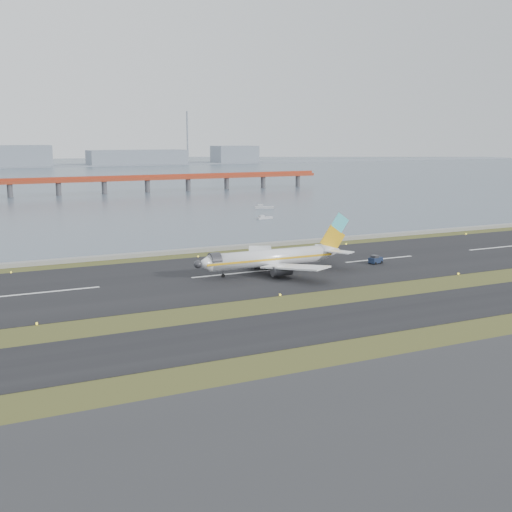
% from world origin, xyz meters
% --- Properties ---
extents(ground, '(1000.00, 1000.00, 0.00)m').
position_xyz_m(ground, '(0.00, 0.00, 0.00)').
color(ground, '#324418').
rests_on(ground, ground).
extents(taxiway_strip, '(1000.00, 18.00, 0.10)m').
position_xyz_m(taxiway_strip, '(0.00, -12.00, 0.05)').
color(taxiway_strip, black).
rests_on(taxiway_strip, ground).
extents(runway_strip, '(1000.00, 45.00, 0.10)m').
position_xyz_m(runway_strip, '(0.00, 30.00, 0.05)').
color(runway_strip, black).
rests_on(runway_strip, ground).
extents(seawall, '(1000.00, 2.50, 1.00)m').
position_xyz_m(seawall, '(0.00, 60.00, 0.50)').
color(seawall, gray).
rests_on(seawall, ground).
extents(bay_water, '(1400.00, 800.00, 1.30)m').
position_xyz_m(bay_water, '(0.00, 460.00, 0.00)').
color(bay_water, '#4D5F6E').
rests_on(bay_water, ground).
extents(red_pier, '(260.00, 5.00, 10.20)m').
position_xyz_m(red_pier, '(20.00, 250.00, 7.28)').
color(red_pier, '#9D331A').
rests_on(red_pier, ground).
extents(far_shoreline, '(1400.00, 80.00, 60.50)m').
position_xyz_m(far_shoreline, '(13.62, 620.00, 6.07)').
color(far_shoreline, gray).
rests_on(far_shoreline, ground).
extents(airliner, '(38.52, 32.89, 12.80)m').
position_xyz_m(airliner, '(8.92, 27.43, 3.46)').
color(airliner, white).
rests_on(airliner, ground).
extents(pushback_tug, '(3.77, 2.77, 2.17)m').
position_xyz_m(pushback_tug, '(35.75, 25.83, 1.05)').
color(pushback_tug, '#16213D').
rests_on(pushback_tug, ground).
extents(workboat_near, '(6.48, 2.80, 1.52)m').
position_xyz_m(workboat_near, '(49.90, 115.24, 0.48)').
color(workboat_near, '#B9BABE').
rests_on(workboat_near, ground).
extents(workboat_far, '(8.32, 5.48, 1.94)m').
position_xyz_m(workboat_far, '(65.55, 147.26, 0.61)').
color(workboat_far, '#B9BABE').
rests_on(workboat_far, ground).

